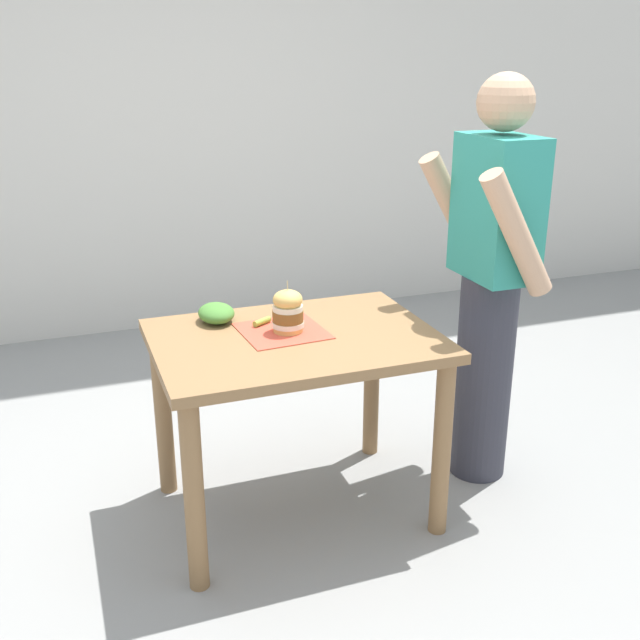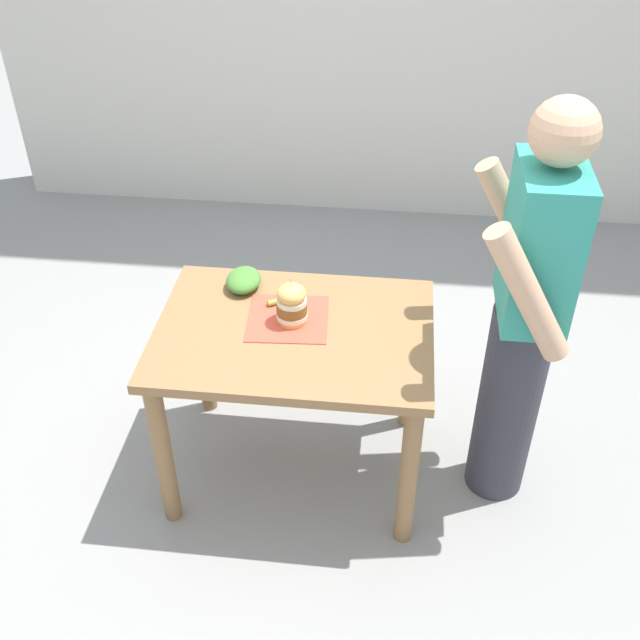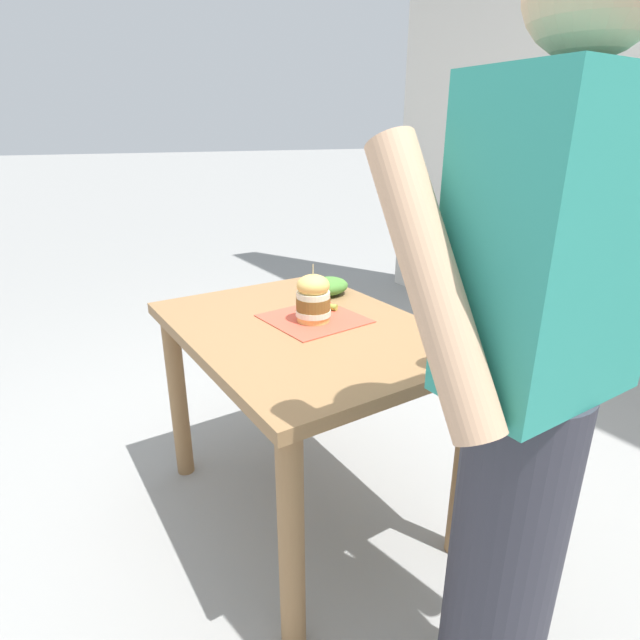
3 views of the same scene
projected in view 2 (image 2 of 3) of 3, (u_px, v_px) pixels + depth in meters
The scene contains 7 objects.
ground_plane at pixel (297, 465), 3.29m from camera, with size 80.00×80.00×0.00m, color gray.
patio_table at pixel (295, 356), 2.91m from camera, with size 0.77×1.05×0.76m.
serving_paper at pixel (288, 318), 2.88m from camera, with size 0.31×0.31×0.00m, color #D64C38.
sandwich at pixel (292, 303), 2.82m from camera, with size 0.12×0.12×0.20m.
pickle_spear at pixel (278, 301), 2.95m from camera, with size 0.02×0.02×0.08m, color #8EA83D.
side_salad at pixel (244, 280), 3.03m from camera, with size 0.18×0.14×0.07m, color #477F33.
diner_across_table at pixel (525, 315), 2.69m from camera, with size 0.55×0.35×1.69m.
Camera 2 is at (2.21, 0.35, 2.49)m, focal length 42.00 mm.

